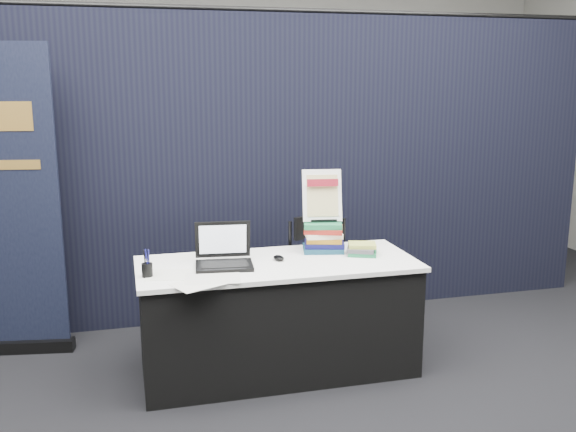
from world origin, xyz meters
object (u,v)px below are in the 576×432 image
Objects in this scene: book_stack_tall at (323,236)px; stacking_chair at (324,277)px; laptop at (223,256)px; info_sign at (322,196)px; display_table at (278,316)px; book_stack_short at (361,249)px.

book_stack_tall is 0.31× the size of stacking_chair.
book_stack_tall is at bearing -134.57° from stacking_chair.
laptop is 0.40× the size of stacking_chair.
book_stack_tall is at bearing -80.48° from info_sign.
display_table is 1.89× the size of stacking_chair.
info_sign reaches higher than display_table.
stacking_chair reaches higher than display_table.
book_stack_short reaches higher than display_table.
info_sign is at bearing 30.10° from display_table.
book_stack_tall is 1.33× the size of book_stack_short.
laptop is 0.81m from info_sign.
stacking_chair is at bearing 26.36° from laptop.
book_stack_tall is 0.34m from stacking_chair.
book_stack_short is at bearing 7.15° from laptop.
book_stack_short is (0.58, 0.02, 0.41)m from display_table.
laptop is (-0.35, 0.01, 0.44)m from display_table.
info_sign is (0.00, 0.03, 0.28)m from book_stack_tall.
info_sign reaches higher than stacking_chair.
book_stack_short is at bearing -31.84° from info_sign.
laptop reaches higher than book_stack_tall.
info_sign reaches higher than laptop.
stacking_chair is (0.76, 0.28, -0.28)m from laptop.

